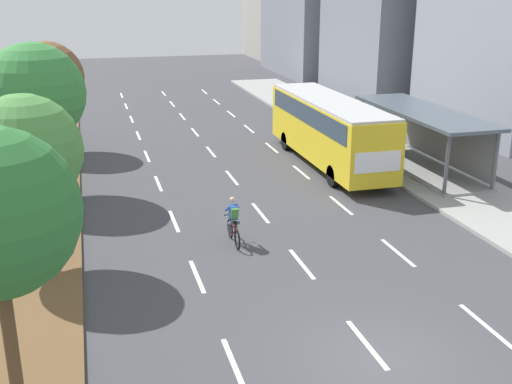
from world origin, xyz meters
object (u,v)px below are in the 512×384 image
at_px(bus_shelter, 426,133).
at_px(bus, 329,125).
at_px(median_tree_second, 25,151).
at_px(median_tree_fourth, 47,78).
at_px(median_tree_third, 34,94).
at_px(cyclist, 234,223).

bearing_deg(bus_shelter, bus, 153.82).
relative_size(median_tree_second, median_tree_fourth, 0.95).
relative_size(median_tree_second, median_tree_third, 0.86).
bearing_deg(bus_shelter, median_tree_fourth, 154.47).
bearing_deg(median_tree_second, median_tree_third, 90.80).
xyz_separation_m(bus_shelter, median_tree_fourth, (-17.82, 8.51, 2.18)).
bearing_deg(bus_shelter, cyclist, -149.52).
bearing_deg(median_tree_third, cyclist, -47.88).
distance_m(cyclist, median_tree_second, 7.31).
height_order(median_tree_third, median_tree_fourth, median_tree_third).
height_order(bus_shelter, median_tree_second, median_tree_second).
xyz_separation_m(median_tree_second, median_tree_fourth, (0.07, 15.48, 0.13)).
bearing_deg(median_tree_fourth, bus, -25.33).
height_order(bus_shelter, cyclist, bus_shelter).
height_order(bus, median_tree_third, median_tree_third).
xyz_separation_m(median_tree_third, median_tree_fourth, (0.18, 7.74, -0.41)).
xyz_separation_m(cyclist, median_tree_fourth, (-6.53, 15.16, 3.26)).
distance_m(median_tree_second, median_tree_third, 7.76).
bearing_deg(median_tree_fourth, median_tree_second, -90.26).
height_order(bus_shelter, median_tree_fourth, median_tree_fourth).
distance_m(bus_shelter, median_tree_third, 18.20).
distance_m(bus, median_tree_second, 16.46).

